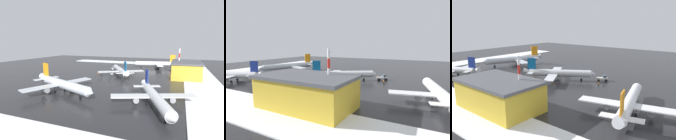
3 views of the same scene
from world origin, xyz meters
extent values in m
plane|color=#232326|center=(0.00, 0.00, 0.00)|extent=(240.00, 240.00, 0.00)
cube|color=white|center=(0.00, -50.00, 0.16)|extent=(152.00, 16.00, 0.32)
cube|color=white|center=(-67.00, 0.00, 0.16)|extent=(14.00, 116.00, 0.32)
cylinder|color=silver|center=(4.56, -7.49, 3.09)|extent=(24.15, 16.31, 3.00)
cone|color=silver|center=(16.76, -0.06, 3.09)|extent=(3.29, 3.53, 2.85)
cone|color=silver|center=(-7.79, -15.00, 3.61)|extent=(4.01, 3.81, 2.92)
cube|color=silver|center=(-1.46, -2.69, 2.82)|extent=(9.27, 11.81, 0.32)
cylinder|color=gray|center=(-0.16, -3.96, 1.94)|extent=(3.48, 3.06, 1.76)
cube|color=silver|center=(6.06, -15.04, 2.82)|extent=(9.27, 11.81, 0.32)
cylinder|color=gray|center=(5.52, -13.30, 1.94)|extent=(3.48, 3.06, 1.76)
cube|color=#0C5999|center=(-5.98, -13.90, 6.88)|extent=(3.18, 2.10, 4.94)
cube|color=silver|center=(-7.20, -11.55, 3.44)|extent=(4.16, 4.81, 0.21)
cube|color=silver|center=(-4.45, -16.07, 3.44)|extent=(4.16, 4.81, 0.21)
cylinder|color=black|center=(12.47, -2.68, 1.76)|extent=(0.21, 0.21, 0.62)
cylinder|color=black|center=(12.47, -2.68, 0.48)|extent=(0.99, 0.77, 0.97)
cylinder|color=black|center=(1.29, -7.21, 1.76)|extent=(0.21, 0.21, 0.62)
cylinder|color=black|center=(1.29, -7.21, 0.48)|extent=(0.99, 0.77, 0.97)
cylinder|color=black|center=(3.31, -10.52, 1.76)|extent=(0.21, 0.21, 0.62)
cylinder|color=black|center=(3.31, -10.52, 0.48)|extent=(0.99, 0.77, 0.97)
cylinder|color=white|center=(41.69, -22.03, 3.23)|extent=(9.33, 27.68, 3.14)
cone|color=white|center=(38.30, -7.47, 3.23)|extent=(3.41, 2.83, 2.98)
cone|color=white|center=(45.12, -36.77, 3.78)|extent=(3.34, 3.81, 3.05)
cube|color=white|center=(34.94, -26.44, 2.95)|extent=(12.60, 6.67, 0.33)
cylinder|color=gray|center=(36.64, -25.57, 2.03)|extent=(2.51, 3.47, 1.85)
cube|color=white|center=(49.68, -23.01, 2.95)|extent=(12.60, 6.67, 0.33)
cylinder|color=gray|center=(47.78, -22.98, 2.03)|extent=(2.51, 3.47, 1.85)
cube|color=orange|center=(44.61, -34.61, 7.20)|extent=(1.16, 3.67, 5.17)
cube|color=white|center=(41.88, -35.06, 3.60)|extent=(4.86, 3.34, 0.22)
cube|color=white|center=(47.27, -33.81, 3.60)|extent=(4.86, 3.34, 0.22)
cylinder|color=black|center=(39.49, -12.59, 1.85)|extent=(0.22, 0.22, 0.65)
cylinder|color=black|center=(39.49, -12.59, 0.51)|extent=(0.54, 1.06, 1.02)
cylinder|color=black|center=(40.34, -25.19, 1.85)|extent=(0.22, 0.22, 0.65)
cylinder|color=black|center=(40.34, -25.19, 0.51)|extent=(0.54, 1.06, 1.02)
cylinder|color=black|center=(44.29, -24.27, 1.85)|extent=(0.22, 0.22, 0.65)
cylinder|color=black|center=(44.29, -24.27, 0.51)|extent=(0.54, 1.06, 1.02)
cone|color=silver|center=(-26.53, -28.07, 3.65)|extent=(3.91, 3.58, 2.94)
cube|color=silver|center=(-40.33, -25.84, 2.85)|extent=(8.01, 12.19, 0.32)
cylinder|color=gray|center=(-40.07, -27.66, 1.96)|extent=(3.47, 2.79, 1.78)
cube|color=navy|center=(-28.51, -28.88, 6.94)|extent=(3.41, 1.65, 4.98)
cube|color=silver|center=(-27.66, -31.42, 3.47)|extent=(3.76, 4.83, 0.21)
cube|color=silver|center=(-29.68, -26.48, 3.47)|extent=(3.76, 4.83, 0.21)
cylinder|color=black|center=(-36.82, -34.40, 0.49)|extent=(1.02, 0.66, 0.98)
cylinder|color=black|center=(-38.30, -30.78, 1.78)|extent=(0.21, 0.21, 0.62)
cylinder|color=black|center=(-38.30, -30.78, 0.49)|extent=(1.02, 0.66, 0.98)
cylinder|color=silver|center=(-37.43, 0.66, 3.42)|extent=(13.97, 28.44, 3.32)
cone|color=silver|center=(-43.31, -14.03, 3.42)|extent=(3.80, 3.35, 3.15)
cone|color=silver|center=(-31.48, 15.53, 4.00)|extent=(3.92, 4.29, 3.23)
cube|color=silver|center=(-28.90, 0.40, 3.13)|extent=(13.38, 8.71, 0.35)
cylinder|color=gray|center=(-30.90, 0.68, 2.15)|extent=(3.05, 3.81, 1.95)
cube|color=silver|center=(-43.77, 6.36, 3.13)|extent=(13.38, 8.71, 0.35)
cylinder|color=gray|center=(-42.14, 5.18, 2.15)|extent=(3.05, 3.81, 1.95)
cube|color=orange|center=(-32.35, 13.35, 7.62)|extent=(1.78, 3.76, 5.47)
cube|color=silver|center=(-29.70, 12.08, 3.81)|extent=(5.30, 4.10, 0.23)
cube|color=silver|center=(-35.14, 14.26, 3.81)|extent=(5.30, 4.10, 0.23)
cylinder|color=black|center=(-41.24, -8.86, 1.95)|extent=(0.23, 0.23, 0.68)
cylinder|color=black|center=(-41.24, -8.86, 0.54)|extent=(0.72, 1.12, 1.07)
cylinder|color=black|center=(-34.34, 2.58, 1.95)|extent=(0.23, 0.23, 0.68)
cylinder|color=black|center=(-34.34, 2.58, 0.54)|extent=(0.72, 1.12, 1.07)
cylinder|color=black|center=(-38.33, 4.18, 1.95)|extent=(0.23, 0.23, 0.68)
cylinder|color=black|center=(-38.33, 4.18, 0.54)|extent=(0.72, 1.12, 1.07)
cube|color=silver|center=(19.67, 2.61, 1.15)|extent=(5.00, 4.51, 0.50)
cube|color=#3F5160|center=(20.40, 3.16, 1.95)|extent=(2.02, 2.04, 1.10)
cylinder|color=black|center=(20.37, 4.37, 0.45)|extent=(0.91, 0.79, 0.90)
cylinder|color=black|center=(21.55, 2.78, 0.45)|extent=(0.91, 0.79, 0.90)
cylinder|color=black|center=(17.78, 2.44, 0.45)|extent=(0.91, 0.79, 0.90)
cylinder|color=black|center=(18.97, 0.85, 0.45)|extent=(0.91, 0.79, 0.90)
cylinder|color=black|center=(-0.51, 4.32, 0.42)|extent=(0.16, 0.16, 0.85)
cylinder|color=black|center=(-0.31, 4.34, 0.42)|extent=(0.16, 0.16, 0.85)
cylinder|color=orange|center=(-0.41, 4.33, 1.16)|extent=(0.36, 0.36, 0.62)
sphere|color=tan|center=(-0.41, 4.33, 1.59)|extent=(0.24, 0.24, 0.24)
cylinder|color=black|center=(0.48, 2.37, 0.42)|extent=(0.16, 0.16, 0.85)
cylinder|color=black|center=(0.58, 2.19, 0.42)|extent=(0.16, 0.16, 0.85)
cylinder|color=orange|center=(0.53, 2.28, 1.16)|extent=(0.36, 0.36, 0.62)
sphere|color=tan|center=(0.53, 2.28, 1.59)|extent=(0.24, 0.24, 0.24)
cylinder|color=black|center=(22.35, -5.16, 0.42)|extent=(0.16, 0.16, 0.85)
cylinder|color=black|center=(22.18, -5.26, 0.42)|extent=(0.16, 0.16, 0.85)
cylinder|color=orange|center=(22.26, -5.21, 1.16)|extent=(0.36, 0.36, 0.62)
sphere|color=tan|center=(22.26, -5.21, 1.59)|extent=(0.24, 0.24, 0.24)
cylinder|color=red|center=(15.94, -39.22, 1.29)|extent=(0.70, 0.70, 2.59)
cylinder|color=white|center=(15.94, -39.22, 3.88)|extent=(0.70, 0.70, 2.59)
cylinder|color=red|center=(15.94, -39.22, 6.46)|extent=(0.70, 0.70, 2.59)
cylinder|color=white|center=(15.94, -39.22, 9.05)|extent=(0.70, 0.70, 2.59)
cylinder|color=red|center=(15.94, -39.22, 11.64)|extent=(0.70, 0.70, 2.59)
cylinder|color=white|center=(15.94, -39.22, 14.22)|extent=(0.70, 0.70, 2.59)
cube|color=gold|center=(11.53, -42.95, 4.00)|extent=(24.02, 14.03, 8.00)
cube|color=#4C4F54|center=(11.53, -42.95, 8.40)|extent=(25.02, 15.03, 0.80)
cone|color=orange|center=(-0.03, -13.21, 0.28)|extent=(0.36, 0.36, 0.55)
cone|color=orange|center=(7.25, -14.30, 0.28)|extent=(0.36, 0.36, 0.55)
camera|label=1|loc=(-90.35, -39.63, 19.29)|focal=28.00mm
camera|label=2|loc=(39.49, -77.80, 16.53)|focal=28.00mm
camera|label=3|loc=(62.62, -77.96, 24.55)|focal=35.00mm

